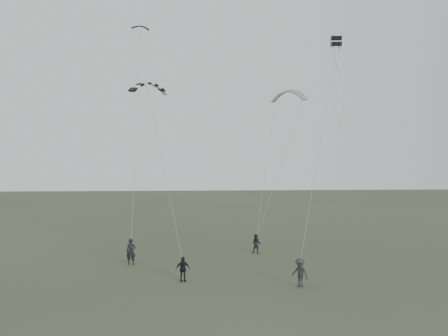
{
  "coord_description": "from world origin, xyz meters",
  "views": [
    {
      "loc": [
        -0.35,
        -28.25,
        8.51
      ],
      "look_at": [
        1.45,
        5.94,
        7.31
      ],
      "focal_mm": 35.0,
      "sensor_mm": 36.0,
      "label": 1
    }
  ],
  "objects_px": {
    "flyer_left": "(131,252)",
    "flyer_right": "(256,244)",
    "flyer_far": "(300,272)",
    "kite_striped": "(149,83)",
    "kite_box": "(336,41)",
    "kite_dark_small": "(141,26)",
    "flyer_center": "(183,269)",
    "kite_pale_large": "(288,91)"
  },
  "relations": [
    {
      "from": "flyer_right",
      "to": "kite_box",
      "type": "xyz_separation_m",
      "value": [
        5.7,
        -3.21,
        16.27
      ]
    },
    {
      "from": "flyer_center",
      "to": "kite_box",
      "type": "height_order",
      "value": "kite_box"
    },
    {
      "from": "flyer_left",
      "to": "kite_box",
      "type": "xyz_separation_m",
      "value": [
        15.7,
        0.01,
        16.08
      ]
    },
    {
      "from": "flyer_center",
      "to": "kite_dark_small",
      "type": "distance_m",
      "value": 22.31
    },
    {
      "from": "flyer_far",
      "to": "flyer_left",
      "type": "bearing_deg",
      "value": -159.25
    },
    {
      "from": "flyer_left",
      "to": "flyer_right",
      "type": "xyz_separation_m",
      "value": [
        10.0,
        3.21,
        -0.18
      ]
    },
    {
      "from": "flyer_left",
      "to": "flyer_far",
      "type": "height_order",
      "value": "flyer_left"
    },
    {
      "from": "flyer_center",
      "to": "kite_striped",
      "type": "bearing_deg",
      "value": 115.91
    },
    {
      "from": "kite_pale_large",
      "to": "kite_box",
      "type": "bearing_deg",
      "value": -45.52
    },
    {
      "from": "flyer_far",
      "to": "kite_dark_small",
      "type": "bearing_deg",
      "value": -178.61
    },
    {
      "from": "flyer_far",
      "to": "kite_box",
      "type": "height_order",
      "value": "kite_box"
    },
    {
      "from": "flyer_right",
      "to": "flyer_left",
      "type": "bearing_deg",
      "value": -144.09
    },
    {
      "from": "flyer_left",
      "to": "flyer_center",
      "type": "distance_m",
      "value": 6.12
    },
    {
      "from": "kite_striped",
      "to": "kite_box",
      "type": "relative_size",
      "value": 3.79
    },
    {
      "from": "flyer_far",
      "to": "kite_striped",
      "type": "height_order",
      "value": "kite_striped"
    },
    {
      "from": "kite_dark_small",
      "to": "kite_box",
      "type": "height_order",
      "value": "kite_dark_small"
    },
    {
      "from": "kite_dark_small",
      "to": "flyer_center",
      "type": "bearing_deg",
      "value": -91.71
    },
    {
      "from": "kite_striped",
      "to": "flyer_right",
      "type": "bearing_deg",
      "value": -5.15
    },
    {
      "from": "flyer_far",
      "to": "kite_striped",
      "type": "xyz_separation_m",
      "value": [
        -9.95,
        4.42,
        12.55
      ]
    },
    {
      "from": "flyer_far",
      "to": "kite_box",
      "type": "bearing_deg",
      "value": 104.62
    },
    {
      "from": "flyer_right",
      "to": "flyer_far",
      "type": "relative_size",
      "value": 0.88
    },
    {
      "from": "kite_dark_small",
      "to": "flyer_far",
      "type": "bearing_deg",
      "value": -69.58
    },
    {
      "from": "flyer_center",
      "to": "kite_box",
      "type": "distance_m",
      "value": 20.47
    },
    {
      "from": "kite_striped",
      "to": "kite_box",
      "type": "height_order",
      "value": "kite_box"
    },
    {
      "from": "flyer_center",
      "to": "kite_box",
      "type": "xyz_separation_m",
      "value": [
        11.59,
        4.54,
        16.25
      ]
    },
    {
      "from": "kite_striped",
      "to": "kite_dark_small",
      "type": "bearing_deg",
      "value": 66.16
    },
    {
      "from": "kite_striped",
      "to": "kite_pale_large",
      "type": "bearing_deg",
      "value": 8.34
    },
    {
      "from": "flyer_left",
      "to": "flyer_right",
      "type": "relative_size",
      "value": 1.23
    },
    {
      "from": "flyer_far",
      "to": "flyer_right",
      "type": "bearing_deg",
      "value": 148.22
    },
    {
      "from": "flyer_center",
      "to": "kite_pale_large",
      "type": "height_order",
      "value": "kite_pale_large"
    },
    {
      "from": "flyer_left",
      "to": "flyer_right",
      "type": "height_order",
      "value": "flyer_left"
    },
    {
      "from": "kite_pale_large",
      "to": "flyer_far",
      "type": "bearing_deg",
      "value": -63.08
    },
    {
      "from": "kite_pale_large",
      "to": "kite_striped",
      "type": "relative_size",
      "value": 1.28
    },
    {
      "from": "flyer_left",
      "to": "flyer_far",
      "type": "relative_size",
      "value": 1.08
    },
    {
      "from": "flyer_left",
      "to": "kite_box",
      "type": "height_order",
      "value": "kite_box"
    },
    {
      "from": "flyer_right",
      "to": "kite_dark_small",
      "type": "bearing_deg",
      "value": -179.69
    },
    {
      "from": "kite_dark_small",
      "to": "kite_pale_large",
      "type": "xyz_separation_m",
      "value": [
        14.14,
        3.86,
        -5.14
      ]
    },
    {
      "from": "flyer_left",
      "to": "flyer_right",
      "type": "distance_m",
      "value": 10.5
    },
    {
      "from": "kite_box",
      "to": "kite_striped",
      "type": "bearing_deg",
      "value": -165.76
    },
    {
      "from": "flyer_center",
      "to": "kite_pale_large",
      "type": "xyz_separation_m",
      "value": [
        9.99,
        14.82,
        13.85
      ]
    },
    {
      "from": "flyer_far",
      "to": "kite_dark_small",
      "type": "distance_m",
      "value": 25.48
    },
    {
      "from": "flyer_far",
      "to": "flyer_center",
      "type": "bearing_deg",
      "value": -143.32
    }
  ]
}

